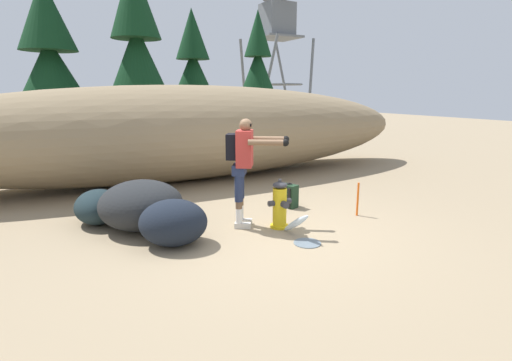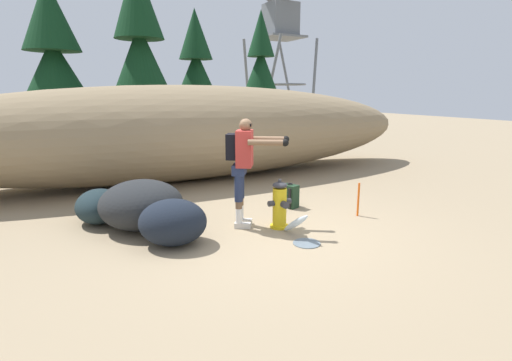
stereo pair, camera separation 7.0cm
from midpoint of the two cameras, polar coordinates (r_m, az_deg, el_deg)
ground_plane at (r=6.22m, az=1.53°, el=-7.57°), size 56.00×56.00×0.04m
dirt_embankment at (r=9.88m, az=-10.89°, el=6.89°), size 13.41×3.20×2.32m
fire_hydrant at (r=6.26m, az=3.19°, el=-3.66°), size 0.40×0.35×0.81m
hydrant_water_jet at (r=5.90m, az=5.85°, el=-6.83°), size 0.40×0.85×0.50m
utility_worker at (r=6.14m, az=-2.09°, el=3.16°), size 1.02×0.86×1.75m
spare_backpack at (r=7.42m, az=4.67°, el=-2.29°), size 0.34×0.35×0.47m
boulder_large at (r=6.46m, az=-16.79°, el=-3.46°), size 1.66×1.62×0.79m
boulder_mid at (r=7.03m, az=-22.42°, el=-3.57°), size 0.86×1.07×0.56m
boulder_small at (r=7.19m, az=-15.11°, el=-3.43°), size 0.59×0.68×0.38m
boulder_outlier at (r=5.70m, az=-12.39°, el=-6.05°), size 1.21×1.13×0.67m
pine_tree_left at (r=15.57m, az=-28.07°, el=14.98°), size 2.90×2.90×5.86m
pine_tree_center at (r=15.16m, az=-17.18°, el=17.56°), size 2.70×2.70×6.64m
pine_tree_right at (r=17.06m, az=-9.33°, el=15.99°), size 2.14×2.14×5.48m
pine_tree_far_right at (r=18.33m, az=0.15°, el=16.64°), size 1.89×1.89×5.71m
watchtower at (r=24.16m, az=3.02°, el=22.20°), size 3.93×3.93×8.15m
survey_stake at (r=7.09m, az=14.44°, el=-2.68°), size 0.04×0.04×0.60m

